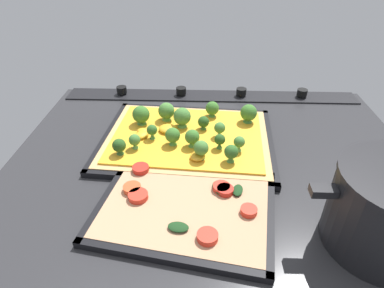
# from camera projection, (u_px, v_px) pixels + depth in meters

# --- Properties ---
(ground_plane) EXTENTS (0.85, 0.71, 0.03)m
(ground_plane) POSITION_uv_depth(u_px,v_px,m) (213.00, 172.00, 0.66)
(ground_plane) COLOR #28282B
(stove_control_panel) EXTENTS (0.81, 0.07, 0.03)m
(stove_control_panel) POSITION_uv_depth(u_px,v_px,m) (211.00, 95.00, 0.91)
(stove_control_panel) COLOR black
(stove_control_panel) RESTS_ON ground_plane
(baking_tray_front) EXTENTS (0.40, 0.32, 0.01)m
(baking_tray_front) POSITION_uv_depth(u_px,v_px,m) (187.00, 141.00, 0.72)
(baking_tray_front) COLOR black
(baking_tray_front) RESTS_ON ground_plane
(broccoli_pizza) EXTENTS (0.37, 0.29, 0.06)m
(broccoli_pizza) POSITION_uv_depth(u_px,v_px,m) (187.00, 134.00, 0.71)
(broccoli_pizza) COLOR tan
(broccoli_pizza) RESTS_ON baking_tray_front
(baking_tray_back) EXTENTS (0.33, 0.28, 0.01)m
(baking_tray_back) POSITION_uv_depth(u_px,v_px,m) (186.00, 207.00, 0.55)
(baking_tray_back) COLOR black
(baking_tray_back) RESTS_ON ground_plane
(veggie_pizza_back) EXTENTS (0.30, 0.25, 0.02)m
(veggie_pizza_back) POSITION_uv_depth(u_px,v_px,m) (186.00, 204.00, 0.55)
(veggie_pizza_back) COLOR tan
(veggie_pizza_back) RESTS_ON baking_tray_back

